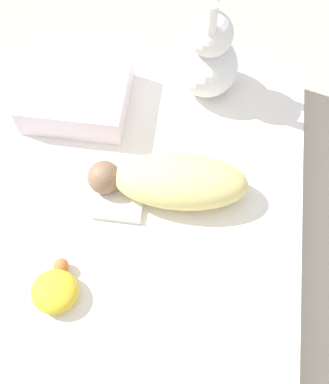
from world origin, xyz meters
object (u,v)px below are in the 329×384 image
(turtle_plush, at_px, (55,290))
(bunny_plush, at_px, (208,58))
(pillow, at_px, (77,93))
(swaddled_baby, at_px, (173,181))

(turtle_plush, bearing_deg, bunny_plush, -23.83)
(bunny_plush, relative_size, turtle_plush, 2.47)
(pillow, bearing_deg, bunny_plush, -72.60)
(swaddled_baby, bearing_deg, pillow, -42.18)
(swaddled_baby, height_order, bunny_plush, bunny_plush)
(bunny_plush, distance_m, turtle_plush, 0.86)
(pillow, height_order, turtle_plush, pillow)
(bunny_plush, bearing_deg, pillow, 107.40)
(swaddled_baby, distance_m, pillow, 0.46)
(swaddled_baby, bearing_deg, turtle_plush, 48.75)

